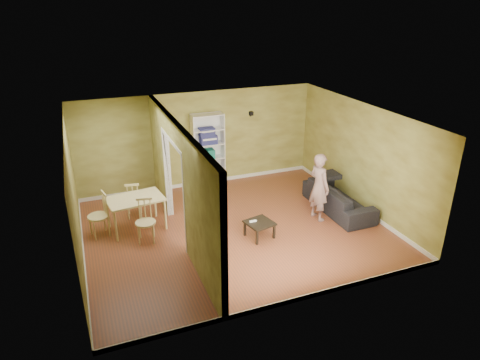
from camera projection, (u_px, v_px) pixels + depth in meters
name	position (u px, v px, depth m)	size (l,w,h in m)	color
room_shell	(235.00, 176.00, 9.16)	(6.50, 6.50, 6.50)	brown
partition	(180.00, 184.00, 8.76)	(0.22, 5.50, 2.60)	#B7BC61
wall_speaker	(251.00, 114.00, 11.74)	(0.10, 0.10, 0.10)	black
sofa	(339.00, 195.00, 10.40)	(0.92, 2.14, 0.81)	black
person	(320.00, 181.00, 9.79)	(0.54, 0.69, 1.90)	slate
bookshelf	(208.00, 150.00, 11.57)	(0.86, 0.38, 2.04)	white
paper_box_navy_a	(208.00, 168.00, 11.71)	(0.41, 0.27, 0.21)	navy
paper_box_teal	(206.00, 154.00, 11.54)	(0.45, 0.29, 0.23)	#0E7061
paper_box_navy_b	(208.00, 139.00, 11.41)	(0.45, 0.29, 0.23)	navy
paper_box_navy_c	(207.00, 132.00, 11.32)	(0.41, 0.27, 0.21)	navy
coffee_table	(260.00, 224.00, 9.24)	(0.55, 0.55, 0.36)	black
game_controller	(253.00, 221.00, 9.23)	(0.16, 0.04, 0.03)	white
dining_table	(135.00, 201.00, 9.46)	(1.20, 0.80, 0.75)	#DCC677
chair_left	(98.00, 215.00, 9.23)	(0.46, 0.46, 1.00)	tan
chair_near	(145.00, 221.00, 9.02)	(0.43, 0.43, 0.95)	tan
chair_far	(134.00, 199.00, 10.08)	(0.42, 0.42, 0.91)	tan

